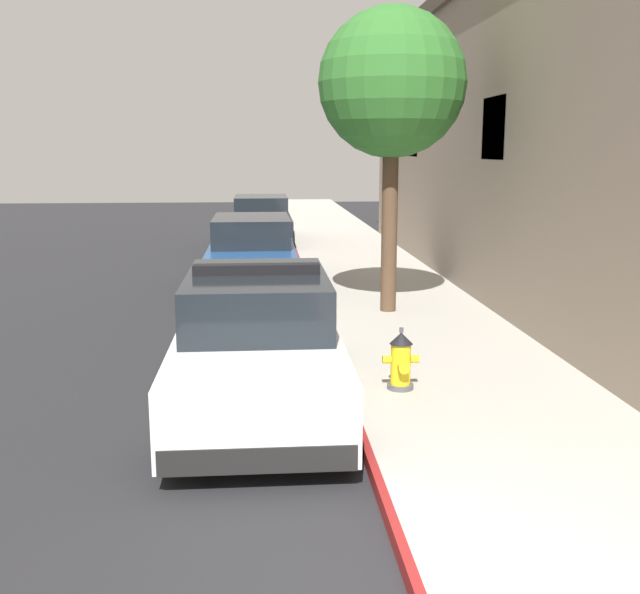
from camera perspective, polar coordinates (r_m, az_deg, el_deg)
ground_plane at (r=14.83m, az=-17.75°, el=-1.40°), size 30.38×60.00×0.20m
sidewalk_pavement at (r=14.63m, az=5.73°, el=-0.39°), size 3.10×60.00×0.15m
curb_painted_edge at (r=14.43m, az=-0.48°, el=-0.49°), size 0.08×60.00×0.15m
police_cruiser at (r=8.87m, az=-4.78°, el=-3.53°), size 1.94×4.84×1.68m
parked_car_silver_ahead at (r=16.44m, az=-5.23°, el=3.25°), size 1.94×4.84×1.56m
parked_car_dark_far at (r=23.92m, az=-4.51°, el=5.73°), size 1.94×4.84×1.56m
fire_hydrant at (r=9.05m, az=6.20°, el=-4.88°), size 0.44×0.40×0.76m
street_tree at (r=13.24m, az=5.52°, el=15.84°), size 2.53×2.53×5.23m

